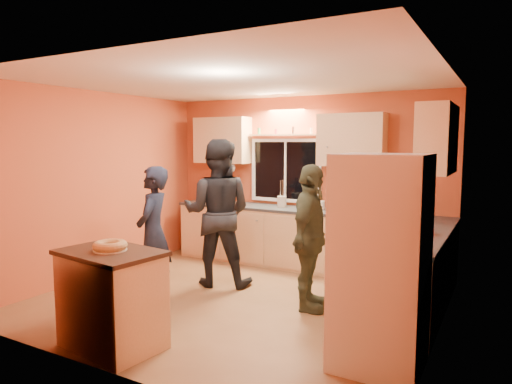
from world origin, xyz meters
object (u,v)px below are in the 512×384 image
Objects in this scene: refrigerator at (381,262)px; person_right at (310,238)px; island at (112,298)px; person_center at (218,213)px; person_left at (153,233)px.

person_right is at bearing 137.17° from refrigerator.
island is 2.12m from person_center.
refrigerator is 0.93× the size of person_center.
island is at bearing 75.45° from person_center.
refrigerator is at bearing 27.87° from island.
refrigerator is at bearing 59.72° from person_left.
refrigerator reaches higher than person_left.
person_left is at bearing 45.62° from person_center.
island is 0.63× the size of person_left.
person_left reaches higher than island.
refrigerator is 2.43m from island.
person_left is at bearing 172.24° from refrigerator.
person_center is at bearing 133.26° from person_left.
island is at bearing -159.56° from refrigerator.
person_left is 0.93m from person_center.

